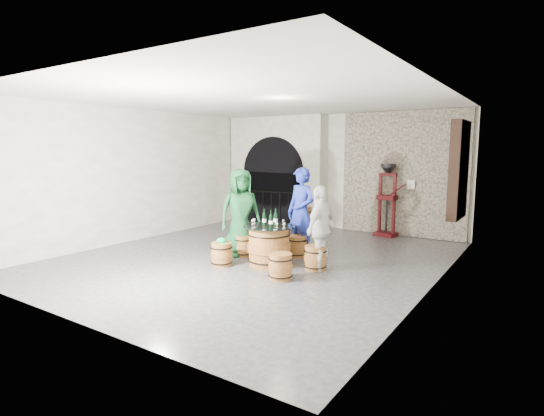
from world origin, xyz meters
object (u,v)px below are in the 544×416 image
Objects in this scene: barrel_stool_left at (243,245)px; barrel_stool_near_left at (222,254)px; side_barrel at (303,219)px; corking_press at (387,194)px; barrel_table at (269,246)px; barrel_stool_far at (298,246)px; person_white at (321,228)px; wine_bottle_center at (271,221)px; person_green at (240,212)px; barrel_stool_right at (315,258)px; wine_bottle_left at (264,219)px; person_blue at (301,212)px; wine_bottle_right at (276,219)px; barrel_stool_near_right at (281,267)px.

barrel_stool_near_left is (0.11, -0.83, 0.00)m from barrel_stool_left.
side_barrel is 2.32m from corking_press.
barrel_table reaches higher than barrel_stool_near_left.
barrel_stool_far is (0.97, 0.59, 0.00)m from barrel_stool_left.
person_white reaches higher than barrel_stool_far.
wine_bottle_center is 3.72m from side_barrel.
person_green is at bearing -152.66° from barrel_stool_far.
barrel_stool_near_left is (-1.63, -0.74, 0.00)m from barrel_stool_right.
barrel_stool_left is at bearing 155.63° from wine_bottle_left.
corking_press reaches higher than barrel_stool_left.
barrel_stool_right is 0.24× the size of person_blue.
barrel_stool_near_left is 1.38× the size of wine_bottle_center.
wine_bottle_left is at bearing 35.68° from barrel_stool_near_left.
wine_bottle_center and wine_bottle_right have the same top height.
barrel_stool_far is 0.65× the size of side_barrel.
corking_press is at bearing 86.43° from barrel_stool_near_right.
barrel_table is 0.53m from wine_bottle_left.
barrel_stool_right is 1.79m from barrel_stool_near_left.
barrel_stool_near_right is 1.38× the size of wine_bottle_center.
barrel_stool_near_right is 0.29× the size of person_white.
wine_bottle_right is 0.17× the size of corking_press.
barrel_stool_left is at bearing -148.59° from barrel_stool_far.
side_barrel is at bearing 131.61° from person_blue.
corking_press is (1.91, 3.67, 0.17)m from person_green.
barrel_stool_far is 1.00× the size of barrel_stool_near_left.
person_white is at bearing -28.91° from person_blue.
person_white is 2.27× the size of side_barrel.
wine_bottle_right is at bearing 128.36° from barrel_stool_near_right.
side_barrel is (-0.18, 2.97, -0.57)m from person_green.
barrel_table is 1.16m from person_blue.
wine_bottle_right is (1.04, -0.25, -0.01)m from person_green.
barrel_stool_right is (1.74, -0.09, 0.00)m from barrel_stool_left.
person_green is at bearing 176.08° from barrel_stool_right.
side_barrel is (-1.25, 2.42, 0.12)m from barrel_stool_far.
barrel_stool_near_right is 1.00× the size of barrel_stool_near_left.
corking_press reaches higher than wine_bottle_right.
person_green is at bearing -92.03° from person_white.
side_barrel reaches higher than barrel_stool_near_right.
barrel_stool_left and barrel_stool_near_left have the same top height.
person_blue is at bearing 82.97° from barrel_table.
barrel_stool_right is at bearing -2.91° from barrel_stool_left.
barrel_stool_left is at bearing 177.09° from barrel_stool_right.
wine_bottle_left reaches higher than barrel_stool_near_left.
person_white reaches higher than barrel_table.
corking_press is at bearing 88.97° from barrel_stool_right.
barrel_stool_far is 0.71m from person_blue.
corking_press is (1.70, 4.54, 0.86)m from barrel_stool_near_left.
wine_bottle_right is at bearing -12.67° from barrel_stool_left.
side_barrel is at bearing 117.26° from barrel_stool_far.
barrel_stool_right is at bearing 15.20° from wine_bottle_left.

